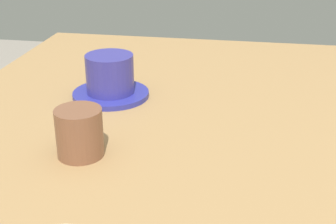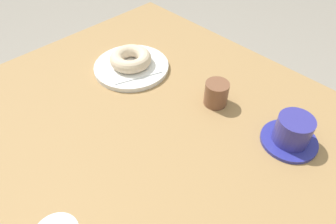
% 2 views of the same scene
% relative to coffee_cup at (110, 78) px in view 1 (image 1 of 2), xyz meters
% --- Properties ---
extents(table, '(1.09, 0.79, 0.75)m').
position_rel_coffee_cup_xyz_m(table, '(-0.17, -0.16, -0.12)').
color(table, '#9C7749').
rests_on(table, ground_plane).
extents(coffee_cup, '(0.12, 0.12, 0.07)m').
position_rel_coffee_cup_xyz_m(coffee_cup, '(0.00, 0.00, 0.00)').
color(coffee_cup, navy).
rests_on(coffee_cup, table).
extents(sugar_jar, '(0.06, 0.06, 0.06)m').
position_rel_coffee_cup_xyz_m(sugar_jar, '(-0.19, -0.02, -0.00)').
color(sugar_jar, brown).
rests_on(sugar_jar, table).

